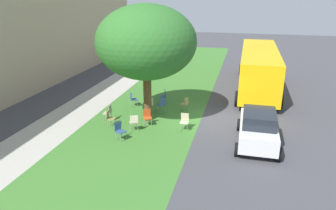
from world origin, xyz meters
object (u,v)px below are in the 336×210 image
at_px(chair_1, 134,121).
at_px(chair_6, 149,104).
at_px(chair_4, 133,98).
at_px(chair_9, 120,130).
at_px(chair_3, 147,116).
at_px(parked_car, 258,128).
at_px(chair_5, 185,103).
at_px(street_tree, 146,42).
at_px(chair_10, 108,112).
at_px(chair_7, 110,117).
at_px(school_bus, 259,65).
at_px(chair_0, 162,104).
at_px(chair_2, 185,120).
at_px(chair_8, 164,95).

relative_size(chair_1, chair_6, 1.00).
distance_m(chair_4, chair_9, 4.69).
xyz_separation_m(chair_3, parked_car, (-0.90, -5.62, 0.32)).
xyz_separation_m(chair_5, chair_9, (-4.48, 2.31, 0.00)).
distance_m(street_tree, chair_10, 4.33).
distance_m(street_tree, chair_3, 3.83).
relative_size(chair_7, school_bus, 0.08).
relative_size(street_tree, chair_7, 7.06).
distance_m(chair_5, chair_6, 2.10).
bearing_deg(street_tree, parked_car, -105.64).
relative_size(chair_0, chair_2, 1.00).
distance_m(chair_3, chair_5, 2.93).
xyz_separation_m(chair_0, chair_2, (-2.17, -1.79, 0.00)).
distance_m(chair_6, chair_7, 2.87).
distance_m(chair_8, chair_9, 5.72).
xyz_separation_m(chair_1, chair_10, (0.95, 1.81, 0.00)).
bearing_deg(chair_10, chair_4, -11.17).
bearing_deg(chair_4, street_tree, -140.09).
relative_size(chair_5, chair_8, 1.00).
distance_m(chair_5, chair_8, 2.02).
bearing_deg(chair_7, chair_10, 29.12).
bearing_deg(chair_0, chair_5, -71.54).
relative_size(chair_2, chair_10, 1.00).
bearing_deg(chair_3, chair_4, 34.14).
distance_m(chair_1, chair_6, 2.75).
height_order(chair_3, chair_8, same).
bearing_deg(chair_8, chair_2, -151.07).
bearing_deg(chair_4, chair_0, -105.04).
bearing_deg(chair_9, chair_5, -27.24).
xyz_separation_m(chair_5, parked_car, (-3.40, -4.07, 0.32)).
bearing_deg(chair_3, school_bus, -34.99).
relative_size(chair_3, parked_car, 0.24).
relative_size(chair_8, chair_9, 1.00).
relative_size(chair_3, chair_4, 1.00).
xyz_separation_m(street_tree, chair_9, (-2.71, 0.56, -3.76)).
bearing_deg(chair_6, chair_9, 175.63).
bearing_deg(chair_7, chair_1, -99.63).
distance_m(street_tree, chair_2, 4.45).
distance_m(chair_0, school_bus, 8.38).
bearing_deg(street_tree, chair_1, 171.27).
xyz_separation_m(chair_0, chair_9, (-4.05, 1.00, 0.00)).
height_order(chair_4, chair_7, same).
bearing_deg(parked_car, chair_7, 87.90).
bearing_deg(chair_7, street_tree, -50.85).
xyz_separation_m(chair_5, chair_7, (-3.12, 3.41, 0.00)).
bearing_deg(chair_5, chair_0, 108.46).
distance_m(chair_9, school_bus, 12.19).
bearing_deg(chair_6, chair_2, -128.60).
bearing_deg(chair_1, chair_7, 80.37).
relative_size(street_tree, chair_8, 7.06).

